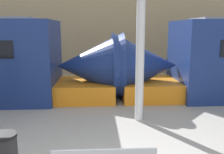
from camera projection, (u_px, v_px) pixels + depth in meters
station_wall at (100, 34)px, 15.15m from camera, size 56.00×0.20×5.00m
support_column_near at (140, 58)px, 7.37m from camera, size 0.25×0.25×3.82m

